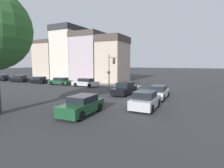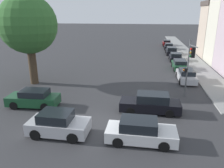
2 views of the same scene
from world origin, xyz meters
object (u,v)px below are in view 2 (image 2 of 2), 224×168
(crossing_car_3, at_px, (58,124))
(parked_car_2, at_px, (175,57))
(street_tree, at_px, (28,25))
(parked_car_5, at_px, (167,43))
(traffic_signal, at_px, (189,61))
(crossing_car_2, at_px, (34,98))
(parked_car_0, at_px, (186,75))
(crossing_car_0, at_px, (140,131))
(crossing_car_1, at_px, (151,103))
(parked_car_1, at_px, (180,65))
(parked_car_3, at_px, (171,51))
(parked_car_4, at_px, (169,46))

(crossing_car_3, height_order, parked_car_2, crossing_car_3)
(street_tree, height_order, parked_car_5, street_tree)
(parked_car_5, bearing_deg, traffic_signal, 179.29)
(crossing_car_3, bearing_deg, parked_car_2, 68.00)
(crossing_car_2, height_order, parked_car_2, crossing_car_2)
(parked_car_0, relative_size, parked_car_5, 1.21)
(crossing_car_0, bearing_deg, crossing_car_2, 156.29)
(street_tree, relative_size, crossing_car_2, 2.20)
(crossing_car_1, bearing_deg, parked_car_1, -105.73)
(parked_car_3, bearing_deg, parked_car_2, -179.49)
(crossing_car_2, xyz_separation_m, parked_car_0, (14.03, 9.56, -0.03))
(parked_car_1, bearing_deg, parked_car_3, -0.19)
(crossing_car_0, height_order, parked_car_0, crossing_car_0)
(crossing_car_2, relative_size, parked_car_2, 1.07)
(crossing_car_2, distance_m, parked_car_4, 36.04)
(traffic_signal, xyz_separation_m, crossing_car_1, (-3.33, -3.64, -2.76))
(parked_car_0, distance_m, parked_car_5, 29.23)
(traffic_signal, bearing_deg, parked_car_2, -105.85)
(crossing_car_2, xyz_separation_m, crossing_car_3, (3.83, -4.01, 0.04))
(traffic_signal, distance_m, crossing_car_2, 14.04)
(crossing_car_1, bearing_deg, street_tree, -23.35)
(parked_car_1, relative_size, parked_car_2, 1.13)
(traffic_signal, bearing_deg, parked_car_1, -107.03)
(crossing_car_0, xyz_separation_m, parked_car_3, (4.88, 31.03, -0.02))
(parked_car_4, bearing_deg, traffic_signal, 179.31)
(traffic_signal, bearing_deg, crossing_car_3, 28.43)
(parked_car_3, height_order, parked_car_5, parked_car_3)
(traffic_signal, distance_m, parked_car_1, 11.64)
(street_tree, bearing_deg, parked_car_1, 28.39)
(traffic_signal, distance_m, parked_car_2, 17.30)
(crossing_car_1, distance_m, parked_car_4, 33.03)
(crossing_car_2, height_order, parked_car_0, crossing_car_2)
(parked_car_4, bearing_deg, crossing_car_2, 158.16)
(street_tree, distance_m, parked_car_4, 32.65)
(parked_car_1, bearing_deg, parked_car_5, -0.37)
(traffic_signal, xyz_separation_m, parked_car_1, (0.89, 11.25, -2.85))
(parked_car_2, bearing_deg, street_tree, 131.56)
(crossing_car_2, bearing_deg, crossing_car_0, 153.34)
(parked_car_4, bearing_deg, crossing_car_0, 173.61)
(crossing_car_3, height_order, parked_car_3, crossing_car_3)
(parked_car_0, xyz_separation_m, parked_car_5, (0.07, 29.23, -0.00))
(parked_car_2, height_order, parked_car_4, parked_car_4)
(street_tree, height_order, parked_car_2, street_tree)
(traffic_signal, distance_m, parked_car_0, 6.24)
(parked_car_3, bearing_deg, parked_car_5, -0.91)
(crossing_car_1, bearing_deg, parked_car_2, -101.73)
(crossing_car_0, distance_m, parked_car_4, 37.53)
(street_tree, distance_m, traffic_signal, 16.65)
(street_tree, xyz_separation_m, crossing_car_1, (12.94, -5.62, -5.70))
(parked_car_0, bearing_deg, crossing_car_3, 142.97)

